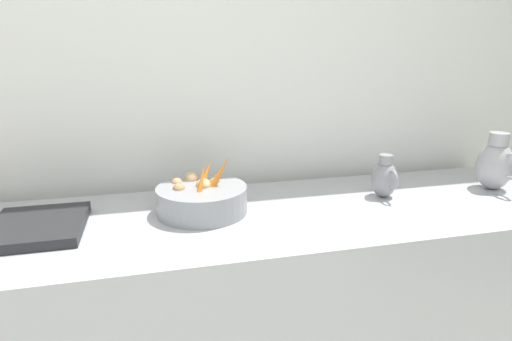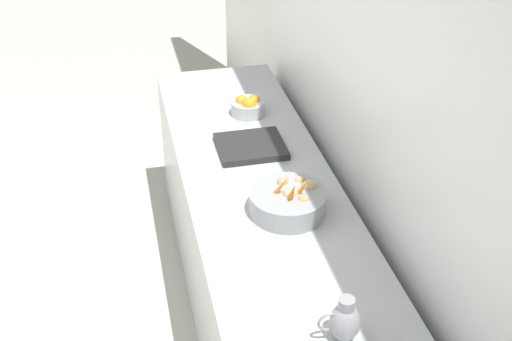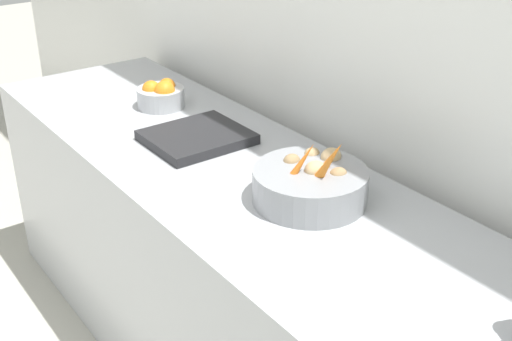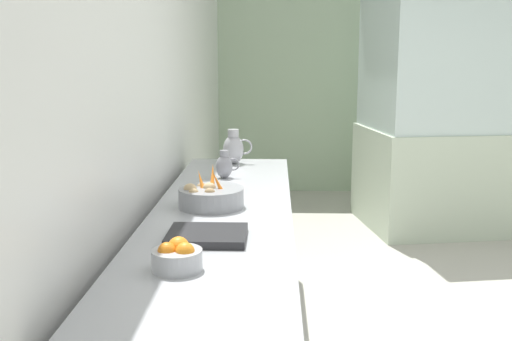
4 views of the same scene
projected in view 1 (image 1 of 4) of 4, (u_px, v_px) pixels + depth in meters
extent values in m
cube|color=white|center=(283.00, 45.00, 1.93)|extent=(0.10, 7.75, 3.00)
cube|color=#ADAFB5|center=(193.00, 323.00, 1.67)|extent=(0.72, 3.09, 0.88)
cylinder|color=gray|center=(202.00, 200.00, 1.60)|extent=(0.34, 0.34, 0.10)
torus|color=gray|center=(202.00, 211.00, 1.61)|extent=(0.20, 0.20, 0.01)
cone|color=orange|center=(219.00, 174.00, 1.59)|extent=(0.03, 0.10, 0.15)
cone|color=orange|center=(206.00, 174.00, 1.64)|extent=(0.07, 0.08, 0.11)
cone|color=orange|center=(202.00, 180.00, 1.55)|extent=(0.09, 0.06, 0.12)
ellipsoid|color=#9E7F56|center=(215.00, 183.00, 1.65)|extent=(0.06, 0.05, 0.04)
ellipsoid|color=tan|center=(203.00, 186.00, 1.60)|extent=(0.07, 0.06, 0.05)
ellipsoid|color=tan|center=(177.00, 183.00, 1.64)|extent=(0.05, 0.04, 0.04)
ellipsoid|color=tan|center=(191.00, 179.00, 1.68)|extent=(0.07, 0.06, 0.06)
ellipsoid|color=#9E7F56|center=(179.00, 189.00, 1.57)|extent=(0.05, 0.05, 0.04)
ellipsoid|color=#A3A3A8|center=(495.00, 166.00, 1.86)|extent=(0.15, 0.15, 0.21)
cylinder|color=#A3A3A8|center=(499.00, 139.00, 1.82)|extent=(0.08, 0.08, 0.06)
torus|color=#A3A3A8|center=(510.00, 166.00, 1.77)|extent=(0.11, 0.01, 0.11)
ellipsoid|color=gray|center=(384.00, 179.00, 1.77)|extent=(0.11, 0.11, 0.15)
cylinder|color=gray|center=(386.00, 159.00, 1.74)|extent=(0.06, 0.06, 0.04)
torus|color=gray|center=(392.00, 180.00, 1.71)|extent=(0.08, 0.01, 0.08)
cube|color=#232326|center=(38.00, 226.00, 1.44)|extent=(0.34, 0.30, 0.04)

